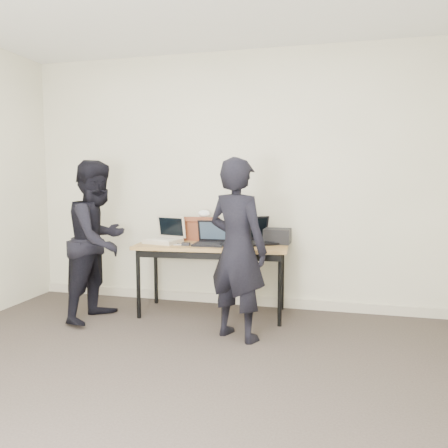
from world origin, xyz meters
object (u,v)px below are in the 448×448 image
(equipment_box, at_px, (277,236))
(laptop_center, at_px, (211,239))
(laptop_beige, at_px, (165,237))
(laptop_right, at_px, (256,237))
(person_typist, at_px, (237,249))
(person_observer, at_px, (98,241))
(leather_satchel, at_px, (201,228))
(desk, at_px, (212,250))

(equipment_box, bearing_deg, laptop_center, -158.82)
(laptop_beige, relative_size, laptop_right, 0.78)
(person_typist, bearing_deg, person_observer, 16.39)
(leather_satchel, xyz_separation_m, person_typist, (0.56, -0.82, -0.07))
(laptop_center, xyz_separation_m, equipment_box, (0.63, 0.24, 0.02))
(desk, bearing_deg, person_typist, -60.94)
(desk, distance_m, leather_satchel, 0.35)
(laptop_beige, bearing_deg, equipment_box, 23.52)
(laptop_right, bearing_deg, desk, 163.00)
(equipment_box, bearing_deg, desk, -163.04)
(desk, height_order, equipment_box, equipment_box)
(leather_satchel, bearing_deg, laptop_beige, -141.18)
(laptop_beige, relative_size, leather_satchel, 1.08)
(equipment_box, height_order, person_observer, person_observer)
(laptop_right, height_order, person_observer, person_observer)
(desk, xyz_separation_m, person_typist, (0.38, -0.59, 0.11))
(person_typist, bearing_deg, laptop_right, -68.70)
(laptop_center, height_order, leather_satchel, leather_satchel)
(person_typist, bearing_deg, laptop_center, -30.02)
(laptop_beige, bearing_deg, desk, 15.22)
(laptop_right, height_order, leather_satchel, laptop_right)
(desk, xyz_separation_m, person_observer, (-1.04, -0.39, 0.11))
(leather_satchel, relative_size, person_typist, 0.23)
(laptop_right, relative_size, leather_satchel, 1.38)
(laptop_right, bearing_deg, person_observer, 164.21)
(laptop_right, height_order, person_typist, person_typist)
(equipment_box, relative_size, person_typist, 0.17)
(laptop_center, distance_m, equipment_box, 0.68)
(person_observer, bearing_deg, equipment_box, -63.56)
(laptop_beige, bearing_deg, leather_satchel, 51.19)
(desk, xyz_separation_m, laptop_right, (0.42, 0.15, 0.12))
(leather_satchel, distance_m, equipment_box, 0.81)
(desk, distance_m, person_observer, 1.12)
(laptop_center, bearing_deg, equipment_box, 19.97)
(laptop_beige, distance_m, equipment_box, 1.14)
(laptop_beige, relative_size, equipment_box, 1.50)
(leather_satchel, xyz_separation_m, person_observer, (-0.86, -0.62, -0.07))
(equipment_box, xyz_separation_m, person_typist, (-0.25, -0.78, -0.02))
(leather_satchel, height_order, person_typist, person_typist)
(person_typist, bearing_deg, leather_satchel, -31.05)
(desk, relative_size, laptop_center, 4.95)
(equipment_box, bearing_deg, leather_satchel, 177.48)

